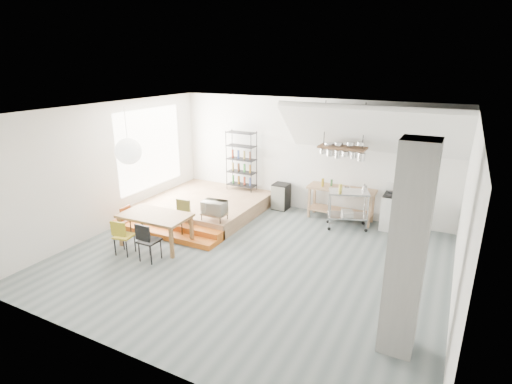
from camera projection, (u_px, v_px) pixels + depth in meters
The scene contains 26 objects.
floor at pixel (250, 259), 8.78m from camera, with size 8.00×8.00×0.00m, color #566263.
wall_back at pixel (308, 156), 11.23m from camera, with size 8.00×0.04×3.20m, color silver.
wall_left at pixel (110, 167), 10.02m from camera, with size 0.04×7.00×3.20m, color silver.
wall_right at pixel (465, 224), 6.53m from camera, with size 0.04×7.00×3.20m, color silver.
ceiling at pixel (249, 112), 7.78m from camera, with size 8.00×7.00×0.02m, color white.
slope_ceiling at pixel (372, 130), 9.65m from camera, with size 4.40×1.80×0.15m, color white.
window_pane at pixel (150, 149), 11.22m from camera, with size 0.02×2.50×2.20m, color white.
platform at pixel (206, 205), 11.49m from camera, with size 3.00×3.00×0.40m, color #8D6546.
step_lower at pixel (162, 234), 9.89m from camera, with size 3.00×0.35×0.13m, color #BF5916.
step_upper at pixel (171, 226), 10.16m from camera, with size 3.00×0.35×0.27m, color #BF5916.
concrete_column at pixel (407, 252), 5.57m from camera, with size 0.50×0.50×3.20m, color gray.
kitchen_counter at pixel (341, 198), 10.76m from camera, with size 1.80×0.60×0.91m.
stove at pixel (394, 211), 10.20m from camera, with size 0.60×0.60×1.18m.
pot_rack at pixel (343, 151), 10.14m from camera, with size 1.20×0.50×1.43m.
wire_shelving at pixel (241, 160), 11.94m from camera, with size 0.88×0.38×1.80m.
microwave_shelf at pixel (214, 214), 9.85m from camera, with size 0.60×0.40×0.16m.
paper_lantern at pixel (128, 151), 9.00m from camera, with size 0.60×0.60×0.60m, color white.
dining_table at pixel (155, 218), 9.23m from camera, with size 1.66×0.97×0.77m.
chair_mustard at pixel (122, 234), 8.80m from camera, with size 0.44×0.44×0.84m.
chair_black at pixel (147, 239), 8.51m from camera, with size 0.41×0.41×0.89m.
chair_olive at pixel (181, 215), 9.83m from camera, with size 0.43×0.43×0.90m.
chair_red at pixel (123, 219), 9.70m from camera, with size 0.41×0.41×0.82m.
rolling_cart at pixel (348, 204), 10.24m from camera, with size 1.13×0.87×0.99m.
mini_fridge at pixel (281, 196), 11.66m from camera, with size 0.45×0.45×0.76m, color black.
microwave at pixel (214, 207), 9.79m from camera, with size 0.58×0.39×0.32m, color beige.
bowl at pixel (347, 188), 10.56m from camera, with size 0.20×0.20×0.05m, color silver.
Camera 1 is at (3.73, -6.95, 4.13)m, focal length 28.00 mm.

